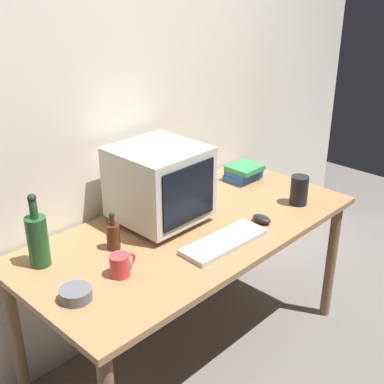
{
  "coord_description": "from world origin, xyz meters",
  "views": [
    {
      "loc": [
        -1.5,
        -1.44,
        1.87
      ],
      "look_at": [
        0.0,
        0.0,
        0.93
      ],
      "focal_mm": 47.23,
      "sensor_mm": 36.0,
      "label": 1
    }
  ],
  "objects_px": {
    "computer_mouse": "(262,219)",
    "mug": "(120,265)",
    "crt_monitor": "(159,184)",
    "book_stack": "(244,172)",
    "cd_spindle": "(76,294)",
    "metal_canister": "(299,190)",
    "keyboard": "(225,242)",
    "bottle_tall": "(38,239)",
    "bottle_short": "(113,235)"
  },
  "relations": [
    {
      "from": "keyboard",
      "to": "metal_canister",
      "type": "bearing_deg",
      "value": 2.24
    },
    {
      "from": "bottle_short",
      "to": "metal_canister",
      "type": "relative_size",
      "value": 1.17
    },
    {
      "from": "bottle_tall",
      "to": "mug",
      "type": "height_order",
      "value": "bottle_tall"
    },
    {
      "from": "book_stack",
      "to": "metal_canister",
      "type": "relative_size",
      "value": 1.33
    },
    {
      "from": "bottle_tall",
      "to": "book_stack",
      "type": "relative_size",
      "value": 1.59
    },
    {
      "from": "bottle_tall",
      "to": "cd_spindle",
      "type": "height_order",
      "value": "bottle_tall"
    },
    {
      "from": "bottle_tall",
      "to": "keyboard",
      "type": "bearing_deg",
      "value": -34.0
    },
    {
      "from": "keyboard",
      "to": "bottle_short",
      "type": "relative_size",
      "value": 2.39
    },
    {
      "from": "mug",
      "to": "bottle_tall",
      "type": "bearing_deg",
      "value": 120.95
    },
    {
      "from": "crt_monitor",
      "to": "cd_spindle",
      "type": "height_order",
      "value": "crt_monitor"
    },
    {
      "from": "keyboard",
      "to": "mug",
      "type": "relative_size",
      "value": 3.5
    },
    {
      "from": "computer_mouse",
      "to": "cd_spindle",
      "type": "distance_m",
      "value": 0.97
    },
    {
      "from": "keyboard",
      "to": "cd_spindle",
      "type": "relative_size",
      "value": 3.5
    },
    {
      "from": "bottle_short",
      "to": "book_stack",
      "type": "relative_size",
      "value": 0.88
    },
    {
      "from": "bottle_tall",
      "to": "bottle_short",
      "type": "bearing_deg",
      "value": -22.15
    },
    {
      "from": "crt_monitor",
      "to": "bottle_short",
      "type": "distance_m",
      "value": 0.34
    },
    {
      "from": "metal_canister",
      "to": "cd_spindle",
      "type": "bearing_deg",
      "value": 173.82
    },
    {
      "from": "keyboard",
      "to": "computer_mouse",
      "type": "xyz_separation_m",
      "value": [
        0.28,
        0.01,
        0.01
      ]
    },
    {
      "from": "bottle_tall",
      "to": "book_stack",
      "type": "height_order",
      "value": "bottle_tall"
    },
    {
      "from": "computer_mouse",
      "to": "book_stack",
      "type": "height_order",
      "value": "book_stack"
    },
    {
      "from": "book_stack",
      "to": "cd_spindle",
      "type": "relative_size",
      "value": 1.66
    },
    {
      "from": "crt_monitor",
      "to": "metal_canister",
      "type": "distance_m",
      "value": 0.73
    },
    {
      "from": "mug",
      "to": "cd_spindle",
      "type": "xyz_separation_m",
      "value": [
        -0.21,
        -0.01,
        -0.02
      ]
    },
    {
      "from": "mug",
      "to": "computer_mouse",
      "type": "bearing_deg",
      "value": -10.07
    },
    {
      "from": "computer_mouse",
      "to": "cd_spindle",
      "type": "height_order",
      "value": "cd_spindle"
    },
    {
      "from": "computer_mouse",
      "to": "book_stack",
      "type": "distance_m",
      "value": 0.52
    },
    {
      "from": "cd_spindle",
      "to": "book_stack",
      "type": "bearing_deg",
      "value": 11.35
    },
    {
      "from": "cd_spindle",
      "to": "metal_canister",
      "type": "bearing_deg",
      "value": -6.18
    },
    {
      "from": "book_stack",
      "to": "cd_spindle",
      "type": "distance_m",
      "value": 1.34
    },
    {
      "from": "computer_mouse",
      "to": "mug",
      "type": "xyz_separation_m",
      "value": [
        -0.75,
        0.13,
        0.03
      ]
    },
    {
      "from": "book_stack",
      "to": "mug",
      "type": "relative_size",
      "value": 1.66
    },
    {
      "from": "computer_mouse",
      "to": "bottle_short",
      "type": "relative_size",
      "value": 0.57
    },
    {
      "from": "crt_monitor",
      "to": "mug",
      "type": "bearing_deg",
      "value": -151.82
    },
    {
      "from": "crt_monitor",
      "to": "bottle_tall",
      "type": "xyz_separation_m",
      "value": [
        -0.6,
        0.07,
        -0.07
      ]
    },
    {
      "from": "book_stack",
      "to": "metal_canister",
      "type": "distance_m",
      "value": 0.4
    },
    {
      "from": "crt_monitor",
      "to": "book_stack",
      "type": "relative_size",
      "value": 1.95
    },
    {
      "from": "keyboard",
      "to": "crt_monitor",
      "type": "bearing_deg",
      "value": 99.72
    },
    {
      "from": "keyboard",
      "to": "bottle_short",
      "type": "bearing_deg",
      "value": 141.1
    },
    {
      "from": "crt_monitor",
      "to": "book_stack",
      "type": "bearing_deg",
      "value": 2.59
    },
    {
      "from": "crt_monitor",
      "to": "keyboard",
      "type": "relative_size",
      "value": 0.93
    },
    {
      "from": "book_stack",
      "to": "mug",
      "type": "xyz_separation_m",
      "value": [
        -1.1,
        -0.26,
        -0.0
      ]
    },
    {
      "from": "mug",
      "to": "cd_spindle",
      "type": "bearing_deg",
      "value": -178.28
    },
    {
      "from": "bottle_short",
      "to": "book_stack",
      "type": "height_order",
      "value": "bottle_short"
    },
    {
      "from": "book_stack",
      "to": "cd_spindle",
      "type": "bearing_deg",
      "value": -168.65
    },
    {
      "from": "computer_mouse",
      "to": "cd_spindle",
      "type": "xyz_separation_m",
      "value": [
        -0.96,
        0.13,
        0.0
      ]
    },
    {
      "from": "cd_spindle",
      "to": "crt_monitor",
      "type": "bearing_deg",
      "value": 20.07
    },
    {
      "from": "keyboard",
      "to": "mug",
      "type": "height_order",
      "value": "mug"
    },
    {
      "from": "keyboard",
      "to": "computer_mouse",
      "type": "distance_m",
      "value": 0.28
    },
    {
      "from": "keyboard",
      "to": "metal_canister",
      "type": "distance_m",
      "value": 0.58
    },
    {
      "from": "computer_mouse",
      "to": "metal_canister",
      "type": "relative_size",
      "value": 0.67
    }
  ]
}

